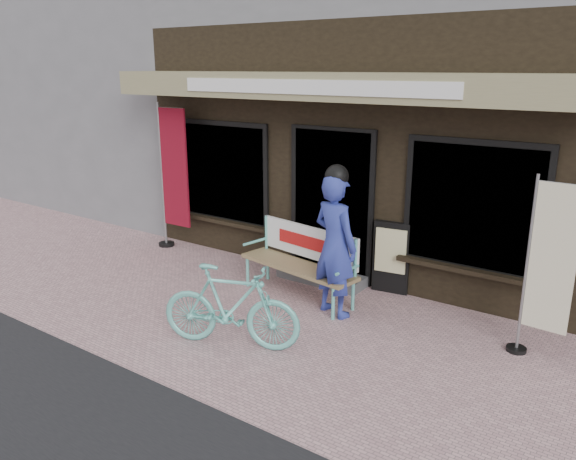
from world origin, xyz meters
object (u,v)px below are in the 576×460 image
Objects in this scene: bench at (302,256)px; nobori_cream at (547,268)px; bicycle at (231,306)px; menu_stand at (391,257)px; person at (335,243)px; nobori_red at (173,176)px.

nobori_cream is (2.98, 0.03, 0.45)m from bench.
menu_stand reaches higher than bicycle.
nobori_cream is at bearing -28.77° from menu_stand.
menu_stand is (0.28, 1.04, -0.42)m from person.
menu_stand is (0.92, 0.80, -0.05)m from bench.
nobori_cream is 2.26m from menu_stand.
nobori_red reaches higher than menu_stand.
nobori_cream is at bearing 22.00° from person.
nobori_cream is at bearing -80.06° from bicycle.
nobori_red is 1.24× the size of nobori_cream.
nobori_cream reaches higher than bench.
nobori_red is (-3.55, 0.74, 0.33)m from person.
menu_stand reaches higher than bench.
nobori_red is at bearing 176.15° from menu_stand.
bench is 3.01m from nobori_cream.
person reaches higher than menu_stand.
person is at bearing -113.53° from menu_stand.
nobori_cream is at bearing -5.87° from nobori_red.
bench reaches higher than bicycle.
person is 3.64m from nobori_red.
bicycle is (-0.49, -1.40, -0.46)m from person.
nobori_cream is 1.97× the size of menu_stand.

